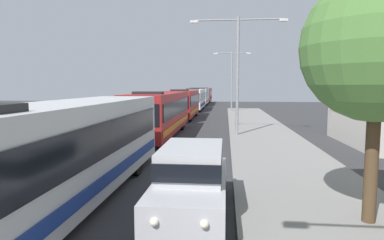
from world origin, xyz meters
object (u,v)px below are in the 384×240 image
object	(u,v)px
bus_tail_end	(205,94)
streetlamp_mid	(238,62)
bus_fourth_in_line	(195,99)
roadside_tree	(378,47)
bus_rear	(201,96)
bus_middle	(184,103)
box_truck_oncoming	(195,93)
white_suv	(192,178)
bus_lead	(68,149)
bus_second_in_line	(160,112)
streetlamp_far	(232,75)

from	to	relation	value
bus_tail_end	streetlamp_mid	bearing A→B (deg)	-84.10
bus_fourth_in_line	roadside_tree	distance (m)	41.79
bus_rear	streetlamp_mid	world-z (taller)	streetlamp_mid
bus_middle	box_truck_oncoming	xyz separation A→B (m)	(-3.30, 49.25, 0.01)
white_suv	box_truck_oncoming	distance (m)	77.01
bus_fourth_in_line	roadside_tree	xyz separation A→B (m)	(8.19, -40.89, 2.75)
streetlamp_mid	roadside_tree	distance (m)	15.14
bus_lead	roadside_tree	world-z (taller)	roadside_tree
bus_fourth_in_line	bus_rear	bearing A→B (deg)	90.00
white_suv	bus_rear	bearing A→B (deg)	93.95
bus_fourth_in_line	bus_tail_end	bearing A→B (deg)	90.00
bus_lead	bus_fourth_in_line	world-z (taller)	same
box_truck_oncoming	bus_fourth_in_line	bearing A→B (deg)	-84.79
bus_second_in_line	white_suv	distance (m)	14.79
bus_lead	streetlamp_far	size ratio (longest dim) A/B	1.54
bus_middle	roadside_tree	world-z (taller)	roadside_tree
bus_second_in_line	bus_tail_end	xyz separation A→B (m)	(-0.00, 52.44, -0.00)
streetlamp_far	bus_tail_end	bearing A→B (deg)	100.35
bus_second_in_line	box_truck_oncoming	size ratio (longest dim) A/B	1.65
bus_lead	streetlamp_mid	world-z (taller)	streetlamp_mid
bus_lead	roadside_tree	size ratio (longest dim) A/B	2.03
bus_lead	white_suv	bearing A→B (deg)	-5.90
bus_fourth_in_line	streetlamp_far	size ratio (longest dim) A/B	1.34
bus_middle	bus_fourth_in_line	xyz separation A→B (m)	(0.00, 13.05, 0.00)
bus_middle	box_truck_oncoming	bearing A→B (deg)	93.84
bus_fourth_in_line	bus_rear	size ratio (longest dim) A/B	0.97
roadside_tree	bus_tail_end	bearing A→B (deg)	96.95
bus_fourth_in_line	bus_rear	distance (m)	13.12
bus_lead	bus_fourth_in_line	size ratio (longest dim) A/B	1.15
bus_tail_end	white_suv	size ratio (longest dim) A/B	2.20
bus_second_in_line	bus_lead	bearing A→B (deg)	-90.00
bus_lead	streetlamp_far	distance (m)	37.36
bus_lead	streetlamp_mid	xyz separation A→B (m)	(5.40, 14.09, 3.46)
bus_lead	streetlamp_mid	distance (m)	15.48
streetlamp_mid	streetlamp_far	size ratio (longest dim) A/B	1.00
bus_fourth_in_line	streetlamp_mid	bearing A→B (deg)	-78.28
bus_lead	bus_second_in_line	distance (m)	13.92
bus_second_in_line	bus_fourth_in_line	distance (m)	26.20
bus_rear	box_truck_oncoming	xyz separation A→B (m)	(-3.30, 23.07, 0.01)
white_suv	roadside_tree	distance (m)	5.65
white_suv	streetlamp_mid	bearing A→B (deg)	83.30
white_suv	bus_second_in_line	bearing A→B (deg)	104.50
box_truck_oncoming	streetlamp_far	bearing A→B (deg)	-77.58
bus_lead	bus_fourth_in_line	distance (m)	40.11
bus_second_in_line	bus_rear	bearing A→B (deg)	90.00
bus_fourth_in_line	box_truck_oncoming	distance (m)	36.34
roadside_tree	white_suv	bearing A→B (deg)	174.98
bus_lead	bus_middle	bearing A→B (deg)	90.00
streetlamp_mid	bus_lead	bearing A→B (deg)	-110.97
bus_fourth_in_line	bus_tail_end	size ratio (longest dim) A/B	1.00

